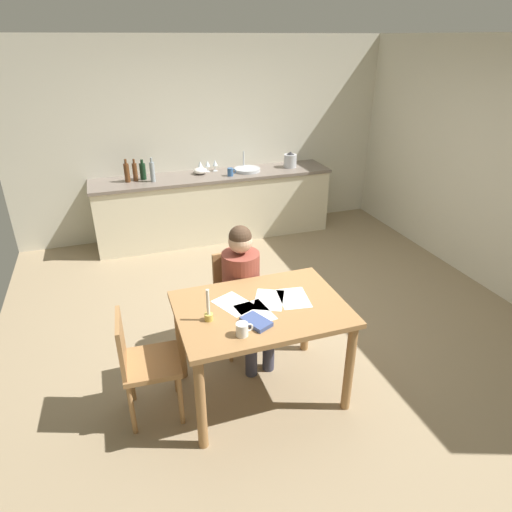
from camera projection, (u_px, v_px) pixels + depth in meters
The scene contains 26 objects.
ground_plane at pixel (271, 322), 4.48m from camera, with size 5.20×5.20×0.04m, color #937F60.
wall_back at pixel (206, 139), 6.10m from camera, with size 5.20×0.12×2.60m, color beige.
wall_right at pixel (506, 171), 4.65m from camera, with size 0.12×5.20×2.60m, color beige.
kitchen_counter at pixel (215, 206), 6.17m from camera, with size 3.22×0.64×0.90m.
dining_table at pixel (261, 321), 3.29m from camera, with size 1.23×0.88×0.80m.
chair_at_table at pixel (238, 296), 3.95m from camera, with size 0.44×0.44×0.88m.
person_seated at pixel (244, 285), 3.75m from camera, with size 0.36×0.61×1.19m.
chair_side_empty at pixel (142, 362), 3.17m from camera, with size 0.42×0.42×0.87m.
coffee_mug at pixel (243, 329), 2.91m from camera, with size 0.12×0.08×0.09m.
candlestick at pixel (208, 312), 3.06m from camera, with size 0.06×0.06×0.24m.
book_magazine at pixel (256, 322), 3.04m from camera, with size 0.13×0.21×0.03m, color #3D4E87.
paper_letter at pixel (269, 300), 3.32m from camera, with size 0.21×0.30×0.00m, color white.
paper_bill at pixel (294, 298), 3.34m from camera, with size 0.21×0.30×0.00m, color white.
paper_envelope at pixel (255, 312), 3.17m from camera, with size 0.21×0.30×0.00m, color white.
paper_receipt at pixel (234, 304), 3.27m from camera, with size 0.21×0.30×0.00m, color white.
sink_unit at pixel (247, 169), 6.11m from camera, with size 0.36×0.36×0.24m.
bottle_oil at pixel (127, 172), 5.60m from camera, with size 0.07×0.07×0.29m.
bottle_vinegar at pixel (135, 172), 5.65m from camera, with size 0.06×0.06×0.28m.
bottle_wine_red at pixel (143, 171), 5.72m from camera, with size 0.08×0.08×0.26m.
bottle_sauce at pixel (152, 172), 5.62m from camera, with size 0.06×0.06×0.31m.
mixing_bowl at pixel (200, 171), 5.97m from camera, with size 0.19×0.19×0.08m, color white.
stovetop_kettle at pixel (290, 160), 6.26m from camera, with size 0.18×0.18×0.22m.
wine_glass_near_sink at pixel (215, 163), 6.07m from camera, with size 0.07×0.07×0.15m.
wine_glass_by_kettle at pixel (207, 164), 6.04m from camera, with size 0.07×0.07×0.15m.
wine_glass_back_left at pixel (200, 164), 6.01m from camera, with size 0.07×0.07×0.15m.
teacup_on_counter at pixel (231, 172), 5.88m from camera, with size 0.12×0.08×0.10m.
Camera 1 is at (-1.35, -3.47, 2.57)m, focal length 31.27 mm.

